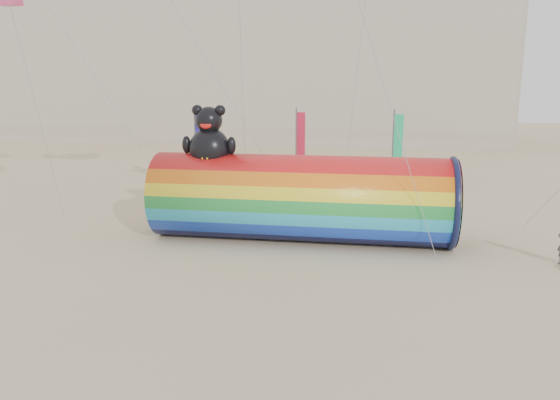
# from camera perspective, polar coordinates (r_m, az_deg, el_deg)

# --- Properties ---
(ground) EXTENTS (160.00, 160.00, 0.00)m
(ground) POSITION_cam_1_polar(r_m,az_deg,el_deg) (20.36, -2.11, -7.46)
(ground) COLOR #CCB58C
(ground) RESTS_ON ground
(hotel_building) EXTENTS (60.40, 15.40, 20.60)m
(hotel_building) POSITION_cam_1_polar(r_m,az_deg,el_deg) (66.72, -4.42, 15.22)
(hotel_building) COLOR #B7AD99
(hotel_building) RESTS_ON ground
(windsock_assembly) EXTENTS (12.96, 3.95, 5.98)m
(windsock_assembly) POSITION_cam_1_polar(r_m,az_deg,el_deg) (23.82, 2.19, 0.43)
(windsock_assembly) COLOR red
(windsock_assembly) RESTS_ON ground
(festival_banners) EXTENTS (12.38, 4.43, 5.20)m
(festival_banners) POSITION_cam_1_polar(r_m,az_deg,el_deg) (34.46, 2.08, 5.22)
(festival_banners) COLOR #59595E
(festival_banners) RESTS_ON ground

